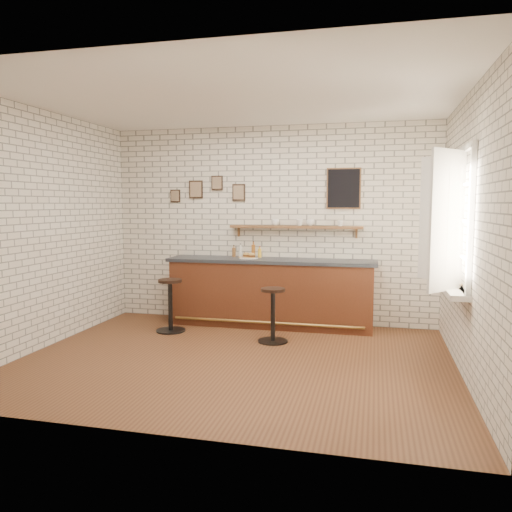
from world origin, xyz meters
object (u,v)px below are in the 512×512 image
object	(u,v)px
condiment_bottle_yellow	(260,253)
book_upper	(450,283)
ciabatta_sandwich	(249,255)
bar_stool_left	(170,304)
shelf_cup_c	(311,223)
sandwich_plate	(249,258)
bitters_bottle_brown	(234,252)
shelf_cup_d	(340,223)
bitters_bottle_amber	(253,251)
shelf_cup_b	(300,223)
bar_stool_right	(273,313)
book_lower	(449,284)
bar_counter	(271,292)
bitters_bottle_white	(241,252)
shelf_cup_a	(276,222)

from	to	relation	value
condiment_bottle_yellow	book_upper	xyz separation A→B (m)	(2.52, -1.59, -0.12)
ciabatta_sandwich	condiment_bottle_yellow	size ratio (longest dim) A/B	1.27
bar_stool_left	shelf_cup_c	xyz separation A→B (m)	(1.89, 0.86, 1.14)
sandwich_plate	book_upper	world-z (taller)	sandwich_plate
bitters_bottle_brown	shelf_cup_d	xyz separation A→B (m)	(1.61, 0.03, 0.46)
sandwich_plate	bitters_bottle_amber	size ratio (longest dim) A/B	1.12
shelf_cup_c	shelf_cup_b	bearing A→B (deg)	123.10
ciabatta_sandwich	bar_stool_right	bearing A→B (deg)	-57.87
bitters_bottle_amber	book_lower	xyz separation A→B (m)	(2.62, -1.58, -0.17)
bar_counter	bitters_bottle_white	distance (m)	0.80
shelf_cup_b	bitters_bottle_white	bearing A→B (deg)	124.07
ciabatta_sandwich	bitters_bottle_brown	bearing A→B (deg)	149.97
bitters_bottle_brown	shelf_cup_a	bearing A→B (deg)	2.69
shelf_cup_c	bar_counter	bearing A→B (deg)	142.85
bar_stool_right	shelf_cup_b	size ratio (longest dim) A/B	7.12
bitters_bottle_amber	book_upper	distance (m)	3.07
bitters_bottle_amber	shelf_cup_d	size ratio (longest dim) A/B	2.84
shelf_cup_c	bar_stool_left	bearing A→B (deg)	147.65
bitters_bottle_brown	condiment_bottle_yellow	xyz separation A→B (m)	(0.41, 0.00, -0.00)
shelf_cup_a	shelf_cup_c	xyz separation A→B (m)	(0.53, 0.00, 0.00)
condiment_bottle_yellow	book_lower	world-z (taller)	condiment_bottle_yellow
bar_stool_left	shelf_cup_a	distance (m)	1.97
bitters_bottle_white	bitters_bottle_amber	distance (m)	0.20
shelf_cup_b	book_lower	size ratio (longest dim) A/B	0.51
shelf_cup_a	bar_stool_left	bearing A→B (deg)	-156.24
sandwich_plate	bar_stool_right	world-z (taller)	sandwich_plate
bitters_bottle_amber	book_upper	xyz separation A→B (m)	(2.62, -1.59, -0.16)
bar_stool_left	shelf_cup_b	size ratio (longest dim) A/B	7.47
sandwich_plate	bar_stool_left	world-z (taller)	sandwich_plate
sandwich_plate	condiment_bottle_yellow	size ratio (longest dim) A/B	1.64
shelf_cup_d	book_lower	size ratio (longest dim) A/B	0.45
bitters_bottle_white	shelf_cup_b	distance (m)	1.02
condiment_bottle_yellow	shelf_cup_d	world-z (taller)	shelf_cup_d
sandwich_plate	ciabatta_sandwich	world-z (taller)	ciabatta_sandwich
bitters_bottle_white	book_upper	bearing A→B (deg)	-29.32
sandwich_plate	bitters_bottle_amber	distance (m)	0.19
bar_stool_right	shelf_cup_d	size ratio (longest dim) A/B	8.18
shelf_cup_b	book_upper	bearing A→B (deg)	-98.02
bar_stool_right	bitters_bottle_brown	bearing A→B (deg)	128.82
ciabatta_sandwich	shelf_cup_a	world-z (taller)	shelf_cup_a
bitters_bottle_brown	shelf_cup_c	bearing A→B (deg)	1.48
shelf_cup_a	book_lower	distance (m)	2.86
condiment_bottle_yellow	bar_stool_left	xyz separation A→B (m)	(-1.12, -0.83, -0.68)
bitters_bottle_brown	bar_stool_right	size ratio (longest dim) A/B	0.26
bitters_bottle_white	shelf_cup_c	distance (m)	1.16
condiment_bottle_yellow	book_upper	world-z (taller)	condiment_bottle_yellow
bar_stool_left	bitters_bottle_brown	bearing A→B (deg)	49.52
bitters_bottle_amber	bar_stool_right	bearing A→B (deg)	-63.25
bitters_bottle_brown	shelf_cup_d	size ratio (longest dim) A/B	2.09
condiment_bottle_yellow	shelf_cup_c	bearing A→B (deg)	2.27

